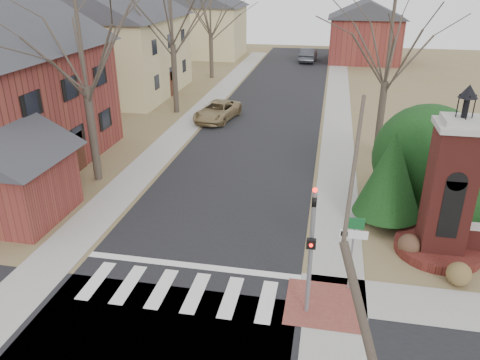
% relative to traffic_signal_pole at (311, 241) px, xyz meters
% --- Properties ---
extents(ground, '(120.00, 120.00, 0.00)m').
position_rel_traffic_signal_pole_xyz_m(ground, '(-4.30, -0.57, -2.59)').
color(ground, brown).
rests_on(ground, ground).
extents(main_street, '(8.00, 70.00, 0.01)m').
position_rel_traffic_signal_pole_xyz_m(main_street, '(-4.30, 21.43, -2.58)').
color(main_street, black).
rests_on(main_street, ground).
extents(crosswalk_zone, '(8.00, 2.20, 0.02)m').
position_rel_traffic_signal_pole_xyz_m(crosswalk_zone, '(-4.30, 0.23, -2.58)').
color(crosswalk_zone, silver).
rests_on(crosswalk_zone, ground).
extents(stop_bar, '(8.00, 0.35, 0.02)m').
position_rel_traffic_signal_pole_xyz_m(stop_bar, '(-4.30, 1.73, -2.58)').
color(stop_bar, silver).
rests_on(stop_bar, ground).
extents(sidewalk_right_main, '(2.00, 60.00, 0.02)m').
position_rel_traffic_signal_pole_xyz_m(sidewalk_right_main, '(0.90, 21.43, -2.58)').
color(sidewalk_right_main, gray).
rests_on(sidewalk_right_main, ground).
extents(sidewalk_left, '(2.00, 60.00, 0.02)m').
position_rel_traffic_signal_pole_xyz_m(sidewalk_left, '(-9.50, 21.43, -2.58)').
color(sidewalk_left, gray).
rests_on(sidewalk_left, ground).
extents(curb_apron, '(2.40, 2.40, 0.02)m').
position_rel_traffic_signal_pole_xyz_m(curb_apron, '(0.50, 0.43, -2.57)').
color(curb_apron, brown).
rests_on(curb_apron, ground).
extents(traffic_signal_pole, '(0.28, 0.41, 4.50)m').
position_rel_traffic_signal_pole_xyz_m(traffic_signal_pole, '(0.00, 0.00, 0.00)').
color(traffic_signal_pole, slate).
rests_on(traffic_signal_pole, ground).
extents(sign_post, '(0.90, 0.07, 2.75)m').
position_rel_traffic_signal_pole_xyz_m(sign_post, '(1.29, 1.41, -0.64)').
color(sign_post, slate).
rests_on(sign_post, ground).
extents(brick_gate_monument, '(3.20, 3.20, 6.47)m').
position_rel_traffic_signal_pole_xyz_m(brick_gate_monument, '(4.70, 4.42, -0.42)').
color(brick_gate_monument, maroon).
rests_on(brick_gate_monument, ground).
extents(house_stucco_left, '(9.80, 12.80, 9.28)m').
position_rel_traffic_signal_pole_xyz_m(house_stucco_left, '(-17.80, 26.42, 2.01)').
color(house_stucco_left, tan).
rests_on(house_stucco_left, ground).
extents(garage_left, '(4.80, 4.80, 4.29)m').
position_rel_traffic_signal_pole_xyz_m(garage_left, '(-12.82, 3.92, -0.35)').
color(garage_left, maroon).
rests_on(garage_left, ground).
extents(house_distant_left, '(10.80, 8.80, 8.53)m').
position_rel_traffic_signal_pole_xyz_m(house_distant_left, '(-16.31, 47.42, 1.66)').
color(house_distant_left, tan).
rests_on(house_distant_left, ground).
extents(house_distant_right, '(8.80, 8.80, 7.30)m').
position_rel_traffic_signal_pole_xyz_m(house_distant_right, '(3.69, 47.42, 1.06)').
color(house_distant_right, maroon).
rests_on(house_distant_right, ground).
extents(evergreen_near, '(2.80, 2.80, 4.10)m').
position_rel_traffic_signal_pole_xyz_m(evergreen_near, '(2.90, 6.43, -0.29)').
color(evergreen_near, '#473D33').
rests_on(evergreen_near, ground).
extents(evergreen_mid, '(3.40, 3.40, 4.70)m').
position_rel_traffic_signal_pole_xyz_m(evergreen_mid, '(6.20, 7.63, 0.01)').
color(evergreen_mid, '#473D33').
rests_on(evergreen_mid, ground).
extents(evergreen_mass, '(4.80, 4.80, 4.80)m').
position_rel_traffic_signal_pole_xyz_m(evergreen_mass, '(4.70, 8.93, -0.19)').
color(evergreen_mass, black).
rests_on(evergreen_mass, ground).
extents(bare_tree_0, '(8.05, 8.05, 11.15)m').
position_rel_traffic_signal_pole_xyz_m(bare_tree_0, '(-11.30, 8.43, 5.11)').
color(bare_tree_0, '#473D33').
rests_on(bare_tree_0, ground).
extents(bare_tree_1, '(8.40, 8.40, 11.64)m').
position_rel_traffic_signal_pole_xyz_m(bare_tree_1, '(-11.30, 21.43, 5.44)').
color(bare_tree_1, '#473D33').
rests_on(bare_tree_1, ground).
extents(bare_tree_2, '(7.35, 7.35, 10.19)m').
position_rel_traffic_signal_pole_xyz_m(bare_tree_2, '(-11.80, 34.43, 4.44)').
color(bare_tree_2, '#473D33').
rests_on(bare_tree_2, ground).
extents(bare_tree_3, '(7.00, 7.00, 9.70)m').
position_rel_traffic_signal_pole_xyz_m(bare_tree_3, '(3.20, 15.43, 4.10)').
color(bare_tree_3, '#473D33').
rests_on(bare_tree_3, ground).
extents(pickup_truck, '(3.00, 5.11, 1.33)m').
position_rel_traffic_signal_pole_xyz_m(pickup_truck, '(-7.70, 19.94, -1.92)').
color(pickup_truck, olive).
rests_on(pickup_truck, ground).
extents(distant_car, '(1.98, 5.02, 1.63)m').
position_rel_traffic_signal_pole_xyz_m(distant_car, '(-2.70, 45.65, -1.77)').
color(distant_car, '#3A3B42').
rests_on(distant_car, ground).
extents(dry_shrub_left, '(0.85, 0.85, 0.85)m').
position_rel_traffic_signal_pole_xyz_m(dry_shrub_left, '(3.58, 4.03, -2.16)').
color(dry_shrub_left, '#4C3323').
rests_on(dry_shrub_left, ground).
extents(dry_shrub_right, '(0.83, 0.83, 0.83)m').
position_rel_traffic_signal_pole_xyz_m(dry_shrub_right, '(5.00, 2.43, -2.17)').
color(dry_shrub_right, brown).
rests_on(dry_shrub_right, ground).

